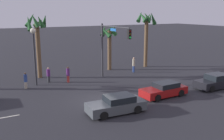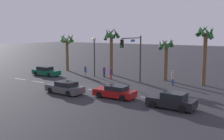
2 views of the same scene
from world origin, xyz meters
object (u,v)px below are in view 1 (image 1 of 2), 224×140
object	(u,v)px
streetlamp	(34,45)
traffic_signal	(111,42)
pedestrian_2	(68,74)
palm_tree_3	(37,32)
pedestrian_3	(26,80)
palm_tree_0	(146,27)
pedestrian_0	(134,64)
car_1	(117,105)
car_2	(215,82)
palm_tree_1	(109,38)
car_4	(164,90)
pedestrian_1	(48,75)

from	to	relation	value
streetlamp	traffic_signal	bearing A→B (deg)	-14.49
pedestrian_2	palm_tree_3	size ratio (longest dim) A/B	0.23
pedestrian_3	palm_tree_0	distance (m)	17.57
pedestrian_0	palm_tree_3	distance (m)	12.32
pedestrian_2	palm_tree_3	bearing A→B (deg)	122.24
pedestrian_2	palm_tree_0	distance (m)	13.32
car_1	car_2	world-z (taller)	car_2
palm_tree_3	car_1	bearing A→B (deg)	-78.95
traffic_signal	pedestrian_3	bearing A→B (deg)	171.76
car_1	palm_tree_1	bearing A→B (deg)	64.44
streetlamp	pedestrian_3	world-z (taller)	streetlamp
traffic_signal	pedestrian_0	bearing A→B (deg)	25.82
palm_tree_1	palm_tree_3	distance (m)	9.16
pedestrian_2	palm_tree_0	world-z (taller)	palm_tree_0
car_1	pedestrian_2	xyz separation A→B (m)	(-0.41, 10.04, 0.28)
car_4	traffic_signal	distance (m)	8.27
car_4	streetlamp	size ratio (longest dim) A/B	0.75
car_4	palm_tree_3	bearing A→B (deg)	124.11
traffic_signal	pedestrian_0	world-z (taller)	traffic_signal
car_2	car_4	bearing A→B (deg)	176.19
traffic_signal	pedestrian_1	bearing A→B (deg)	158.52
car_4	car_2	bearing A→B (deg)	-3.81
streetlamp	palm_tree_1	xyz separation A→B (m)	(10.15, 2.90, 0.02)
palm_tree_3	palm_tree_0	bearing A→B (deg)	-3.41
pedestrian_0	car_2	bearing A→B (deg)	-70.98
car_4	palm_tree_3	size ratio (longest dim) A/B	0.59
pedestrian_3	pedestrian_1	bearing A→B (deg)	24.69
car_2	streetlamp	bearing A→B (deg)	148.19
car_2	streetlamp	size ratio (longest dim) A/B	0.72
car_2	pedestrian_0	world-z (taller)	pedestrian_0
car_4	streetlamp	world-z (taller)	streetlamp
car_1	palm_tree_0	distance (m)	18.04
pedestrian_1	traffic_signal	bearing A→B (deg)	-21.48
palm_tree_0	car_2	bearing A→B (deg)	-89.51
car_4	pedestrian_0	distance (m)	9.82
car_2	car_4	size ratio (longest dim) A/B	0.96
car_2	pedestrian_1	distance (m)	17.44
pedestrian_1	pedestrian_3	distance (m)	2.88
pedestrian_3	traffic_signal	bearing A→B (deg)	-8.24
pedestrian_0	palm_tree_0	size ratio (longest dim) A/B	0.25
car_4	pedestrian_3	size ratio (longest dim) A/B	2.73
car_4	pedestrian_0	size ratio (longest dim) A/B	2.33
pedestrian_0	palm_tree_3	size ratio (longest dim) A/B	0.25
traffic_signal	pedestrian_2	distance (m)	5.81
traffic_signal	palm_tree_1	bearing A→B (deg)	64.48
pedestrian_1	palm_tree_0	world-z (taller)	palm_tree_0
car_1	palm_tree_3	xyz separation A→B (m)	(-2.66, 13.60, 4.68)
car_1	pedestrian_3	distance (m)	11.00
car_4	streetlamp	distance (m)	13.66
streetlamp	pedestrian_1	xyz separation A→B (m)	(1.44, 0.49, -3.32)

